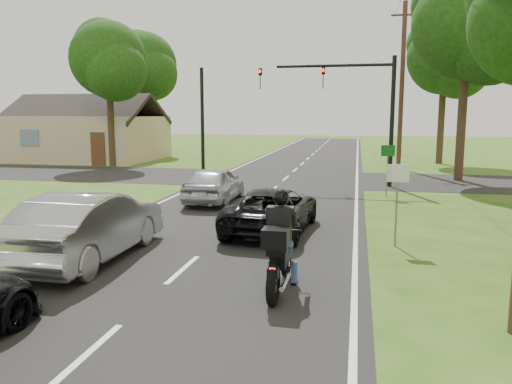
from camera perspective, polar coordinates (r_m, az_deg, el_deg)
ground at (r=11.18m, az=-8.34°, el=-8.79°), size 140.00×140.00×0.00m
road at (r=20.62m, az=1.08°, el=-0.51°), size 8.00×100.00×0.01m
cross_road at (r=26.48m, az=3.43°, el=1.57°), size 60.00×7.00×0.01m
motorcycle_rider at (r=9.59m, az=2.75°, el=-6.79°), size 0.66×2.33×2.01m
dark_suv at (r=14.46m, az=1.88°, el=-1.99°), size 2.39×4.69×1.27m
silver_sedan at (r=12.24m, az=-18.53°, el=-3.65°), size 1.74×4.90×1.61m
silver_suv at (r=19.27m, az=-4.76°, el=0.92°), size 1.67×4.11×1.40m
traffic_signal at (r=24.02m, az=10.88°, el=10.56°), size 6.38×0.44×6.00m
signal_pole_far at (r=29.38m, az=-6.15°, el=8.12°), size 0.20×0.20×6.00m
utility_pole_far at (r=32.15m, az=16.33°, el=11.60°), size 1.60×0.28×10.00m
sign_white at (r=13.15m, az=15.87°, el=0.78°), size 0.55×0.07×2.12m
sign_green at (r=21.10m, az=14.82°, el=3.77°), size 0.55×0.07×2.12m
tree_row_d at (r=27.61m, az=23.75°, el=16.62°), size 5.76×5.58×10.45m
tree_row_e at (r=36.42m, az=21.25°, el=13.77°), size 5.28×5.12×9.61m
tree_left_near at (r=33.68m, az=-16.27°, el=13.94°), size 5.12×4.96×9.22m
tree_left_far at (r=43.55m, az=-12.42°, el=13.66°), size 5.76×5.58×10.14m
house at (r=39.32m, az=-18.65°, el=6.10°), size 10.20×8.00×4.84m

